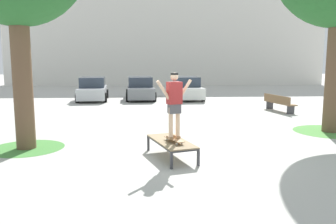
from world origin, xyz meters
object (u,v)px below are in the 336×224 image
skate_box (171,142)px  car_silver (93,90)px  skater (174,101)px  car_white (187,89)px  skateboard (174,139)px  park_bench (279,103)px  car_grey (140,89)px

skate_box → car_silver: car_silver is taller
skater → car_silver: bearing=106.9°
skater → car_white: size_ratio=0.40×
skate_box → skateboard: skateboard is taller
skater → car_white: (1.93, 14.40, -0.84)m
skater → park_bench: skater is taller
car_grey → park_bench: car_grey is taller
skateboard → skater: 0.99m
car_white → park_bench: car_white is taller
skateboard → park_bench: 10.36m
car_silver → park_bench: size_ratio=1.77×
skater → park_bench: size_ratio=0.69×
skate_box → park_bench: 10.24m
skater → car_silver: 14.85m
skate_box → park_bench: bearing=53.7°
skate_box → park_bench: (6.07, 8.24, 0.03)m
skate_box → skater: size_ratio=1.20×
skater → park_bench: 10.42m
car_grey → skateboard: bearing=-85.3°
skateboard → skater: size_ratio=0.48×
skater → park_bench: (6.00, 8.44, -1.08)m
skate_box → skateboard: bearing=-72.8°
skate_box → car_white: car_white is taller
car_grey → car_white: 3.12m
car_silver → car_grey: (3.12, 0.31, 0.00)m
car_silver → car_white: (6.23, 0.21, 0.00)m
skate_box → car_white: 14.34m
skateboard → car_white: car_white is taller
park_bench → car_grey: bearing=139.9°
skateboard → park_bench: bearing=54.6°
skater → car_grey: bearing=94.7°
car_grey → park_bench: size_ratio=1.76×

